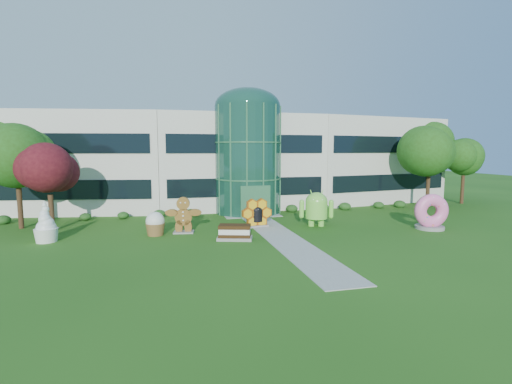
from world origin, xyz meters
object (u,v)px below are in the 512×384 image
object	(u,v)px
gingerbread	(183,215)
android_green	(316,206)
android_black	(256,213)
donut	(430,211)

from	to	relation	value
gingerbread	android_green	bearing A→B (deg)	8.82
android_green	android_black	world-z (taller)	android_green
android_green	android_black	xyz separation A→B (m)	(-4.49, 1.07, -0.54)
android_green	donut	size ratio (longest dim) A/B	1.16
android_black	donut	distance (m)	12.91
android_black	gingerbread	distance (m)	5.62
gingerbread	donut	bearing A→B (deg)	-0.45
android_green	donut	bearing A→B (deg)	-4.83
android_green	gingerbread	world-z (taller)	android_green
android_green	donut	distance (m)	8.33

